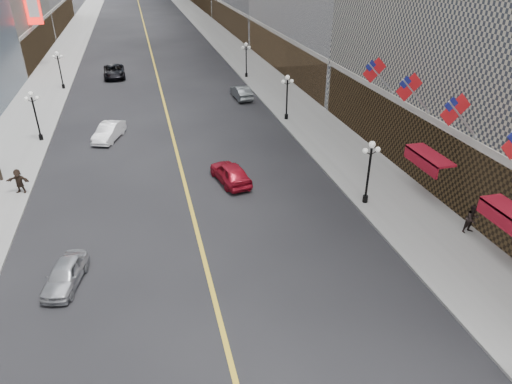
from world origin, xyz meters
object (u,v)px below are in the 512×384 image
streetlamp_east_1 (369,166)px  streetlamp_east_2 (287,93)px  car_nb_mid (109,132)px  car_nb_far (114,71)px  streetlamp_east_3 (246,56)px  car_sb_mid (230,173)px  streetlamp_west_2 (35,111)px  car_nb_near (65,274)px  car_sb_far (241,92)px  streetlamp_west_3 (59,66)px

streetlamp_east_1 → streetlamp_east_2: same height
car_nb_mid → car_nb_far: (0.05, 23.67, 0.07)m
streetlamp_east_1 → car_nb_mid: (-17.52, 16.94, -2.15)m
streetlamp_east_3 → car_sb_mid: bearing=-105.4°
streetlamp_east_2 → streetlamp_west_2: size_ratio=1.00×
streetlamp_east_2 → streetlamp_west_2: 23.60m
streetlamp_east_3 → car_nb_far: (-17.47, 4.61, -2.08)m
streetlamp_east_3 → car_nb_near: streetlamp_east_3 is taller
streetlamp_east_1 → streetlamp_west_2: size_ratio=1.00×
streetlamp_east_2 → car_sb_mid: size_ratio=0.96×
car_nb_near → car_sb_far: car_sb_far is taller
streetlamp_east_3 → streetlamp_west_2: 29.68m
streetlamp_east_2 → car_nb_near: bearing=-131.0°
streetlamp_east_1 → streetlamp_west_3: same height
streetlamp_east_1 → streetlamp_east_3: bearing=90.0°
streetlamp_west_2 → car_nb_near: streetlamp_west_2 is taller
streetlamp_west_3 → car_sb_far: (20.80, -9.42, -2.13)m
streetlamp_east_3 → car_nb_far: bearing=165.2°
streetlamp_west_3 → car_sb_mid: 34.10m
streetlamp_west_2 → car_nb_near: size_ratio=1.17×
streetlamp_east_3 → car_nb_mid: size_ratio=0.99×
streetlamp_east_2 → car_sb_far: streetlamp_east_2 is taller
streetlamp_east_1 → car_nb_near: 19.70m
streetlamp_east_2 → streetlamp_east_3: same height
streetlamp_west_2 → streetlamp_west_3: 18.00m
streetlamp_east_1 → streetlamp_west_3: size_ratio=1.00×
streetlamp_west_2 → streetlamp_west_3: bearing=90.0°
car_sb_mid → streetlamp_east_2: bearing=-135.5°
car_nb_mid → car_sb_far: car_sb_far is taller
streetlamp_east_2 → car_sb_far: 9.27m
streetlamp_east_1 → streetlamp_west_2: (-23.60, 18.00, 0.00)m
streetlamp_west_3 → car_nb_mid: bearing=-72.3°
car_sb_far → streetlamp_east_2: bearing=105.1°
streetlamp_east_1 → streetlamp_west_2: bearing=142.7°
streetlamp_east_3 → streetlamp_west_3: size_ratio=1.00×
streetlamp_east_1 → car_sb_far: size_ratio=0.97×
car_nb_near → car_sb_mid: 14.40m
streetlamp_west_2 → car_nb_far: (6.13, 22.61, -2.08)m
streetlamp_east_3 → streetlamp_east_1: bearing=-90.0°
streetlamp_east_3 → car_nb_mid: (-17.52, -19.06, -2.15)m
streetlamp_west_3 → car_nb_near: 40.31m
car_nb_mid → streetlamp_east_3: bearing=68.0°
streetlamp_west_3 → car_nb_far: bearing=36.9°
streetlamp_east_1 → streetlamp_east_2: 18.00m
car_nb_mid → streetlamp_east_2: bearing=24.1°
car_nb_near → streetlamp_east_3: bearing=78.7°
streetlamp_west_3 → car_nb_near: bearing=-83.7°
streetlamp_west_2 → streetlamp_east_2: bearing=0.0°
car_nb_near → car_nb_far: 44.65m
streetlamp_east_1 → car_nb_far: streetlamp_east_1 is taller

